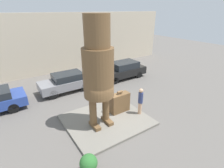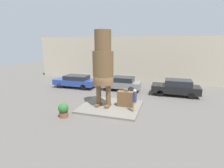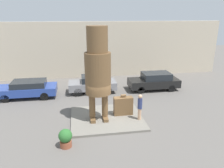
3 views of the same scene
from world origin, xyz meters
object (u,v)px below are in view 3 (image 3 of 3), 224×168
(giant_suitcase, at_px, (123,106))
(parked_car_grey, at_px, (93,84))
(tourist, at_px, (140,106))
(planter_pot, at_px, (65,138))
(statue_figure, at_px, (98,67))
(parked_car_blue, at_px, (27,89))
(parked_car_black, at_px, (154,81))

(giant_suitcase, bearing_deg, parked_car_grey, 107.70)
(tourist, distance_m, planter_pot, 4.99)
(statue_figure, xyz_separation_m, planter_pot, (-1.97, -2.55, -3.00))
(giant_suitcase, bearing_deg, parked_car_blue, 146.44)
(tourist, height_order, planter_pot, tourist)
(giant_suitcase, relative_size, parked_car_grey, 0.35)
(parked_car_blue, xyz_separation_m, parked_car_black, (10.81, 0.19, 0.05))
(giant_suitcase, distance_m, tourist, 1.29)
(tourist, relative_size, planter_pot, 1.70)
(statue_figure, relative_size, planter_pot, 5.85)
(parked_car_black, xyz_separation_m, planter_pot, (-7.52, -7.75, -0.29))
(parked_car_grey, bearing_deg, parked_car_black, 178.30)
(parked_car_grey, xyz_separation_m, parked_car_black, (5.46, -0.16, 0.01))
(tourist, height_order, parked_car_blue, tourist)
(parked_car_blue, bearing_deg, parked_car_grey, -176.24)
(giant_suitcase, height_order, parked_car_blue, giant_suitcase)
(parked_car_grey, bearing_deg, giant_suitcase, 107.70)
(tourist, bearing_deg, parked_car_blue, 144.81)
(tourist, bearing_deg, parked_car_grey, 112.69)
(giant_suitcase, relative_size, planter_pot, 1.43)
(statue_figure, bearing_deg, parked_car_blue, 136.40)
(parked_car_blue, bearing_deg, parked_car_black, -178.99)
(planter_pot, bearing_deg, tourist, 24.59)
(statue_figure, xyz_separation_m, parked_car_grey, (0.09, 5.37, -2.72))
(statue_figure, distance_m, giant_suitcase, 3.25)
(tourist, bearing_deg, giant_suitcase, 133.90)
(parked_car_blue, relative_size, parked_car_grey, 1.17)
(statue_figure, xyz_separation_m, parked_car_blue, (-5.27, 5.01, -2.75))
(giant_suitcase, xyz_separation_m, tourist, (0.87, -0.90, 0.31))
(giant_suitcase, bearing_deg, parked_car_black, 51.03)
(tourist, relative_size, parked_car_blue, 0.35)
(tourist, bearing_deg, planter_pot, -155.41)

